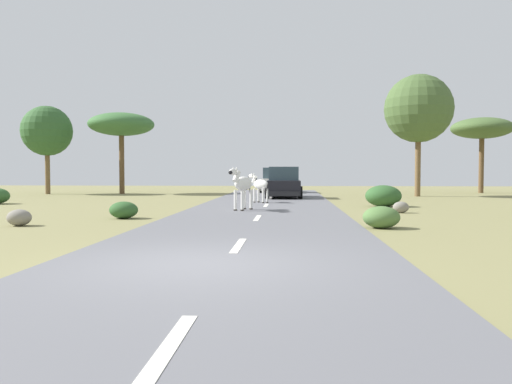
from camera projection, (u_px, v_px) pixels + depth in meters
ground_plane at (197, 266)px, 8.26m from camera, size 90.00×90.00×0.00m
road at (226, 265)px, 8.23m from camera, size 6.00×64.00×0.05m
lane_markings at (217, 276)px, 7.23m from camera, size 0.16×56.00×0.01m
zebra_0 at (242, 184)px, 19.39m from camera, size 0.93×1.68×1.67m
zebra_2 at (260, 185)px, 24.13m from camera, size 1.16×1.24×1.43m
car_0 at (276, 181)px, 36.01m from camera, size 2.17×4.41×1.74m
car_1 at (284, 183)px, 28.90m from camera, size 2.06×4.36×1.74m
tree_0 at (121, 125)px, 34.58m from camera, size 4.44×4.44×5.51m
tree_2 at (419, 109)px, 30.90m from camera, size 4.13×4.13×7.42m
tree_4 at (482, 129)px, 35.77m from camera, size 4.23×4.23×5.31m
tree_5 at (47, 131)px, 34.09m from camera, size 3.35×3.35×5.92m
bush_0 at (383, 196)px, 22.11m from camera, size 1.56×1.40×0.94m
bush_2 at (124, 210)px, 16.55m from camera, size 0.93×0.84×0.56m
bush_3 at (381, 217)px, 13.74m from camera, size 1.00×0.90×0.60m
rock_0 at (19, 218)px, 14.33m from camera, size 0.68×0.58×0.47m
rock_1 at (401, 207)px, 18.78m from camera, size 0.59×0.42×0.42m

